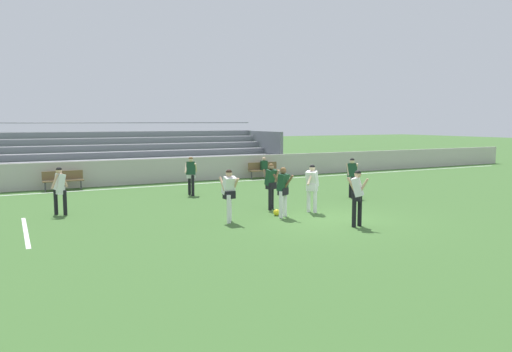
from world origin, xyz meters
TOP-DOWN VIEW (x-y plane):
  - ground_plane at (0.00, 0.00)m, footprint 160.00×160.00m
  - field_line_sideline at (0.00, 10.77)m, footprint 44.00×0.12m
  - field_line_penalty_mark at (-8.94, 2.74)m, footprint 0.12×4.40m
  - sideline_wall at (0.00, 12.01)m, footprint 48.00×0.16m
  - bleacher_stand at (-3.68, 15.13)m, footprint 18.60×4.86m
  - bench_near_bin at (-7.06, 11.40)m, footprint 1.80×0.40m
  - bench_centre_sideline at (3.52, 11.40)m, footprint 1.80×0.40m
  - spectator_seated at (3.52, 11.29)m, footprint 0.36×0.42m
  - player_dark_on_ball at (-0.85, 2.57)m, footprint 0.45×0.55m
  - player_dark_trailing_run at (-1.19, 1.14)m, footprint 0.47×0.72m
  - player_white_overlapping at (0.09, -1.13)m, footprint 0.52×0.64m
  - player_dark_deep_cover at (3.46, 3.40)m, footprint 0.54×0.44m
  - player_white_wide_right at (-3.11, 1.23)m, footprint 0.45×0.64m
  - player_dark_dropping_back at (-2.28, 7.15)m, footprint 0.68×0.50m
  - player_white_challenging at (-7.77, 5.01)m, footprint 0.61×0.46m
  - player_white_pressing_high at (0.15, 1.42)m, footprint 0.70×0.51m
  - soccer_ball at (-1.24, 1.48)m, footprint 0.22×0.22m

SIDE VIEW (x-z plane):
  - ground_plane at x=0.00m, z-range 0.00..0.00m
  - field_line_sideline at x=0.00m, z-range 0.00..0.01m
  - field_line_penalty_mark at x=-8.94m, z-range 0.00..0.01m
  - soccer_ball at x=-1.24m, z-range 0.00..0.22m
  - bench_near_bin at x=-7.06m, z-range 0.10..1.00m
  - bench_centre_sideline at x=3.52m, z-range 0.10..1.00m
  - sideline_wall at x=0.00m, z-range 0.00..1.28m
  - spectator_seated at x=3.52m, z-range 0.10..1.31m
  - player_white_challenging at x=-7.77m, z-range 0.15..1.80m
  - player_dark_deep_cover at x=3.46m, z-range 0.16..1.84m
  - player_dark_dropping_back at x=-2.28m, z-range 0.16..1.84m
  - player_dark_trailing_run at x=-1.19m, z-range 0.16..1.85m
  - player_dark_on_ball at x=-0.85m, z-range 0.16..1.85m
  - player_white_wide_right at x=-3.11m, z-range 0.16..1.85m
  - player_white_pressing_high at x=0.15m, z-range 0.16..1.86m
  - player_white_overlapping at x=0.09m, z-range 0.17..1.90m
  - bleacher_stand at x=-3.68m, z-range -0.21..2.93m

